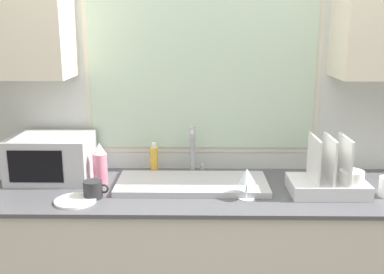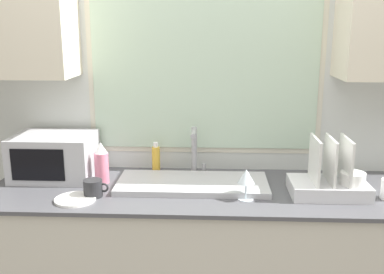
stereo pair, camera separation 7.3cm
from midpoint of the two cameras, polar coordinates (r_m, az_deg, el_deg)
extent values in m
cube|color=beige|center=(2.53, 2.19, -16.32)|extent=(2.17, 0.66, 0.88)
cube|color=#4C4C51|center=(2.33, 2.29, -6.76)|extent=(2.20, 0.69, 0.02)
cube|color=silver|center=(2.57, 2.45, 4.73)|extent=(6.00, 0.06, 2.60)
cube|color=beige|center=(2.52, 2.50, 9.46)|extent=(1.32, 0.01, 1.03)
cube|color=#B2CCB2|center=(2.51, 2.50, 9.46)|extent=(1.26, 0.01, 0.97)
cube|color=beige|center=(2.54, -20.39, 14.13)|extent=(0.55, 0.32, 0.62)
cube|color=#B2B2B7|center=(2.35, 0.97, -5.94)|extent=(0.78, 0.34, 0.03)
cylinder|color=#99999E|center=(2.50, 1.13, -1.77)|extent=(0.03, 0.03, 0.27)
cylinder|color=#99999E|center=(2.40, 1.09, 0.50)|extent=(0.03, 0.15, 0.03)
cylinder|color=#99999E|center=(2.53, 2.25, -4.10)|extent=(0.02, 0.02, 0.06)
cube|color=#B2B2B7|center=(2.56, -16.27, -2.35)|extent=(0.43, 0.32, 0.24)
cube|color=black|center=(2.42, -18.22, -3.40)|extent=(0.28, 0.01, 0.17)
cube|color=silver|center=(2.34, 17.77, -6.20)|extent=(0.37, 0.25, 0.07)
cube|color=white|center=(2.28, 16.22, -2.80)|extent=(0.01, 0.22, 0.22)
cube|color=white|center=(2.29, 18.04, -2.80)|extent=(0.01, 0.22, 0.22)
cube|color=white|center=(2.32, 19.83, -2.79)|extent=(0.01, 0.22, 0.22)
cylinder|color=white|center=(2.31, 20.60, -4.95)|extent=(0.12, 0.12, 0.06)
cylinder|color=#D8728C|center=(2.42, -10.55, -3.87)|extent=(0.07, 0.07, 0.16)
cone|color=silver|center=(2.39, -10.66, -1.34)|extent=(0.07, 0.07, 0.06)
cylinder|color=gold|center=(2.53, -3.76, -2.97)|extent=(0.05, 0.05, 0.15)
cylinder|color=white|center=(2.51, -3.79, -0.98)|extent=(0.02, 0.02, 0.03)
cylinder|color=#262628|center=(2.25, -11.55, -6.40)|extent=(0.09, 0.09, 0.09)
torus|color=#262628|center=(2.24, -10.20, -6.35)|extent=(0.05, 0.01, 0.05)
cylinder|color=silver|center=(2.20, 7.77, -7.81)|extent=(0.08, 0.08, 0.00)
cylinder|color=silver|center=(2.19, 7.80, -6.81)|extent=(0.01, 0.01, 0.08)
cone|color=silver|center=(2.16, 7.87, -4.97)|extent=(0.08, 0.08, 0.07)
cylinder|color=white|center=(2.23, -13.69, -7.71)|extent=(0.20, 0.20, 0.01)
camera|label=1|loc=(0.04, -89.05, 0.24)|focal=42.00mm
camera|label=2|loc=(0.04, 90.95, -0.24)|focal=42.00mm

